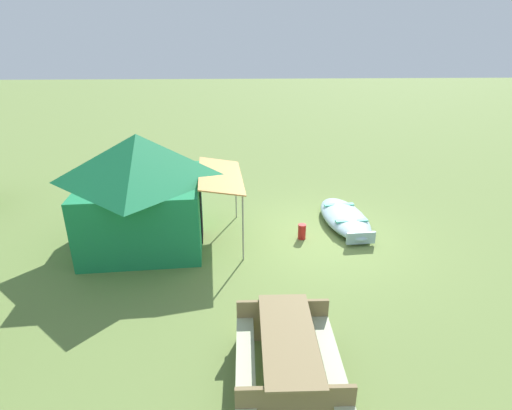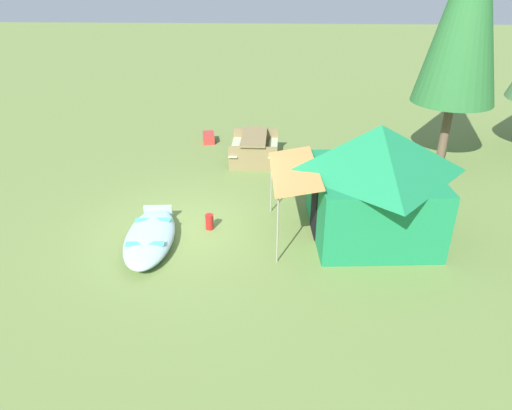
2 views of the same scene
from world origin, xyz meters
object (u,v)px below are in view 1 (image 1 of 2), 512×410
object	(u,v)px
fuel_can	(302,232)
canvas_cabin_tent	(142,188)
picnic_table	(288,353)
beached_rowboat	(345,218)

from	to	relation	value
fuel_can	canvas_cabin_tent	bearing A→B (deg)	89.54
picnic_table	fuel_can	size ratio (longest dim) A/B	5.07
beached_rowboat	picnic_table	distance (m)	5.53
beached_rowboat	picnic_table	xyz separation A→B (m)	(-5.11, 2.09, 0.30)
beached_rowboat	fuel_can	xyz separation A→B (m)	(-0.74, 1.23, -0.01)
canvas_cabin_tent	fuel_can	bearing A→B (deg)	-90.46
beached_rowboat	fuel_can	size ratio (longest dim) A/B	7.11
beached_rowboat	picnic_table	size ratio (longest dim) A/B	1.40
canvas_cabin_tent	fuel_can	distance (m)	3.90
beached_rowboat	fuel_can	bearing A→B (deg)	121.06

